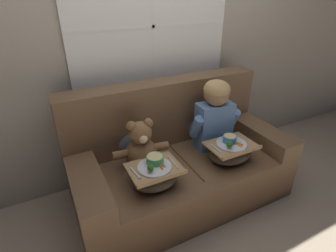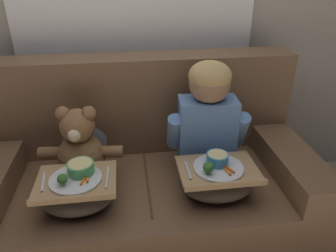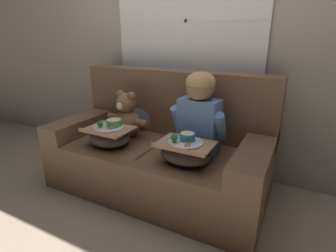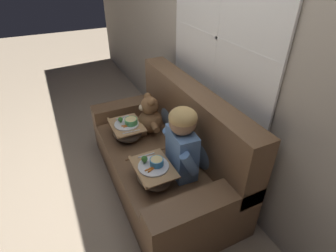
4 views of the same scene
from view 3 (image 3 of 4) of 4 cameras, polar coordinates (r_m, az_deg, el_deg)
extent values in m
plane|color=tan|center=(2.40, -2.11, -13.10)|extent=(14.00, 14.00, 0.00)
cube|color=#A89E8E|center=(2.55, 4.33, 19.56)|extent=(8.00, 0.05, 2.60)
cube|color=white|center=(2.51, 3.97, 21.87)|extent=(1.44, 0.02, 1.43)
cube|color=black|center=(2.52, 4.03, 21.87)|extent=(1.39, 0.01, 1.38)
cube|color=white|center=(2.51, 3.93, 21.88)|extent=(0.02, 0.02, 1.38)
cube|color=white|center=(2.51, 3.93, 21.88)|extent=(1.39, 0.02, 0.02)
cube|color=brown|center=(2.29, -2.17, -8.74)|extent=(1.80, 0.90, 0.41)
cube|color=brown|center=(2.40, 1.70, 5.20)|extent=(1.80, 0.22, 0.58)
cube|color=brown|center=(2.64, -17.36, 0.74)|extent=(0.22, 0.90, 0.15)
cube|color=brown|center=(1.94, 18.60, -6.01)|extent=(0.22, 0.90, 0.15)
cube|color=#513219|center=(2.19, -2.49, -4.11)|extent=(0.01, 0.64, 0.01)
ellipsoid|color=slate|center=(2.24, 8.69, 0.82)|extent=(0.36, 0.17, 0.37)
ellipsoid|color=slate|center=(2.53, -6.01, 3.04)|extent=(0.33, 0.16, 0.34)
cube|color=#5B84BC|center=(2.04, 6.73, 0.14)|extent=(0.32, 0.19, 0.41)
sphere|color=#936B4C|center=(1.96, 7.06, 8.41)|extent=(0.21, 0.21, 0.21)
ellipsoid|color=tan|center=(1.96, 7.11, 9.49)|extent=(0.22, 0.22, 0.15)
cylinder|color=#5B84BC|center=(2.09, 2.17, 1.65)|extent=(0.09, 0.17, 0.23)
cylinder|color=#5B84BC|center=(1.95, 11.25, -0.03)|extent=(0.09, 0.17, 0.23)
sphere|color=brown|center=(2.38, -8.85, 0.70)|extent=(0.25, 0.25, 0.25)
sphere|color=brown|center=(2.33, -9.07, 4.96)|extent=(0.18, 0.18, 0.18)
sphere|color=brown|center=(2.35, -10.34, 6.80)|extent=(0.07, 0.07, 0.07)
sphere|color=brown|center=(2.27, -7.94, 6.47)|extent=(0.07, 0.07, 0.07)
sphere|color=beige|center=(2.27, -10.39, 4.32)|extent=(0.06, 0.06, 0.06)
sphere|color=black|center=(2.26, -10.71, 4.33)|extent=(0.02, 0.02, 0.02)
cylinder|color=brown|center=(2.47, -11.63, 1.88)|extent=(0.13, 0.08, 0.06)
cylinder|color=brown|center=(2.27, -5.87, 0.61)|extent=(0.13, 0.08, 0.06)
cylinder|color=brown|center=(2.36, -11.76, -1.99)|extent=(0.08, 0.12, 0.06)
cylinder|color=brown|center=(2.28, -9.75, -2.56)|extent=(0.08, 0.12, 0.06)
ellipsoid|color=#473D33|center=(1.87, 3.78, -6.06)|extent=(0.37, 0.27, 0.14)
cube|color=tan|center=(1.84, 3.83, -3.92)|extent=(0.39, 0.29, 0.01)
cube|color=tan|center=(1.72, 2.02, -5.06)|extent=(0.39, 0.02, 0.02)
cylinder|color=silver|center=(1.84, 3.84, -3.58)|extent=(0.25, 0.25, 0.01)
cylinder|color=#3889C1|center=(1.85, 4.23, -2.33)|extent=(0.11, 0.11, 0.05)
cylinder|color=#E5D189|center=(1.84, 4.24, -1.67)|extent=(0.10, 0.10, 0.01)
sphere|color=#38702D|center=(1.81, 1.36, -2.52)|extent=(0.05, 0.05, 0.05)
cylinder|color=#7A9E56|center=(1.82, 1.35, -3.31)|extent=(0.02, 0.02, 0.02)
cylinder|color=orange|center=(1.78, 4.03, -3.92)|extent=(0.02, 0.07, 0.01)
cylinder|color=orange|center=(1.78, 4.69, -3.91)|extent=(0.04, 0.06, 0.01)
cube|color=silver|center=(1.90, -0.36, -2.83)|extent=(0.01, 0.14, 0.01)
ellipsoid|color=#473D33|center=(2.21, -12.59, -2.48)|extent=(0.36, 0.28, 0.14)
cube|color=tan|center=(2.18, -12.73, -0.62)|extent=(0.37, 0.29, 0.01)
cube|color=tan|center=(2.08, -15.19, -1.40)|extent=(0.37, 0.02, 0.02)
cylinder|color=silver|center=(2.18, -12.76, -0.33)|extent=(0.24, 0.24, 0.01)
cylinder|color=#4CAD60|center=(2.18, -11.67, 0.70)|extent=(0.13, 0.13, 0.05)
cylinder|color=#E5D189|center=(2.18, -11.71, 1.27)|extent=(0.11, 0.11, 0.01)
sphere|color=#38702D|center=(2.17, -14.56, 0.49)|extent=(0.05, 0.05, 0.05)
cylinder|color=#7A9E56|center=(2.17, -14.51, -0.12)|extent=(0.02, 0.02, 0.02)
cylinder|color=orange|center=(2.13, -12.52, -0.42)|extent=(0.02, 0.06, 0.01)
cylinder|color=orange|center=(2.13, -11.98, -0.41)|extent=(0.02, 0.06, 0.01)
cube|color=silver|center=(2.27, -15.55, 0.19)|extent=(0.03, 0.14, 0.01)
cube|color=silver|center=(2.09, -9.71, -0.98)|extent=(0.02, 0.17, 0.01)
camera|label=1|loc=(1.99, -62.07, 21.45)|focal=28.00mm
camera|label=2|loc=(1.15, -52.76, 22.55)|focal=35.00mm
camera|label=4|loc=(1.44, 77.16, 35.01)|focal=28.00mm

